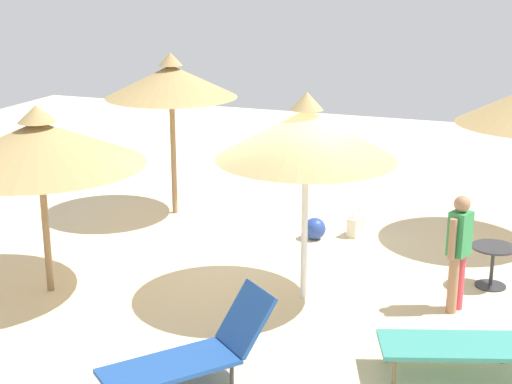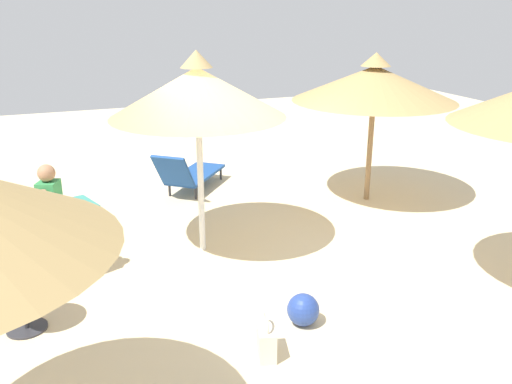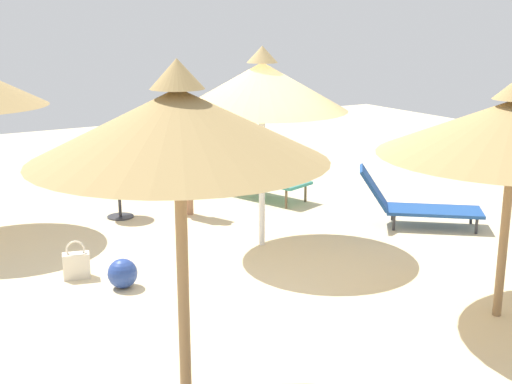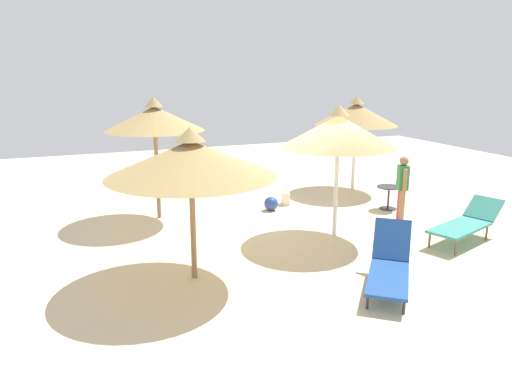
{
  "view_description": "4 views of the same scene",
  "coord_description": "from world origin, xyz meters",
  "views": [
    {
      "loc": [
        3.23,
        -9.53,
        4.24
      ],
      "look_at": [
        -0.72,
        1.07,
        0.86
      ],
      "focal_mm": 54.06,
      "sensor_mm": 36.0,
      "label": 1
    },
    {
      "loc": [
        2.37,
        6.18,
        3.28
      ],
      "look_at": [
        -0.06,
        -0.09,
        0.93
      ],
      "focal_mm": 38.1,
      "sensor_mm": 36.0,
      "label": 2
    },
    {
      "loc": [
        -7.11,
        4.1,
        3.09
      ],
      "look_at": [
        -0.25,
        0.01,
        1.02
      ],
      "focal_mm": 47.48,
      "sensor_mm": 36.0,
      "label": 3
    },
    {
      "loc": [
        -4.51,
        -8.82,
        3.38
      ],
      "look_at": [
        -0.66,
        0.82,
        0.74
      ],
      "focal_mm": 33.62,
      "sensor_mm": 36.0,
      "label": 4
    }
  ],
  "objects": [
    {
      "name": "parasol_umbrella_near_right",
      "position": [
        0.56,
        -0.57,
        2.2
      ],
      "size": [
        2.29,
        2.29,
        2.73
      ],
      "color": "white",
      "rests_on": "ground"
    },
    {
      "name": "lounge_chair_back",
      "position": [
        2.86,
        -1.83,
        0.4
      ],
      "size": [
        2.09,
        1.25,
        0.77
      ],
      "color": "teal",
      "rests_on": "ground"
    },
    {
      "name": "parasol_umbrella_near_left",
      "position": [
        -2.71,
        -1.53,
        2.03
      ],
      "size": [
        2.72,
        2.72,
        2.52
      ],
      "color": "olive",
      "rests_on": "ground"
    },
    {
      "name": "side_table_round",
      "position": [
        2.85,
        0.68,
        0.4
      ],
      "size": [
        0.6,
        0.6,
        0.58
      ],
      "color": "#2D2D33",
      "rests_on": "ground"
    },
    {
      "name": "handbag",
      "position": [
        0.65,
        2.02,
        0.17
      ],
      "size": [
        0.25,
        0.35,
        0.48
      ],
      "color": "beige",
      "rests_on": "ground"
    },
    {
      "name": "person_standing_edge",
      "position": [
        2.47,
        -0.27,
        0.85
      ],
      "size": [
        0.3,
        0.42,
        1.52
      ],
      "color": "#D83F4C",
      "rests_on": "ground"
    },
    {
      "name": "beach_ball",
      "position": [
        0.07,
        1.64,
        0.18
      ],
      "size": [
        0.35,
        0.35,
        0.35
      ],
      "primitive_type": "sphere",
      "color": "navy",
      "rests_on": "ground"
    },
    {
      "name": "parasol_umbrella_front",
      "position": [
        -2.62,
        2.08,
        2.32
      ],
      "size": [
        2.24,
        2.24,
        2.81
      ],
      "color": "olive",
      "rests_on": "ground"
    },
    {
      "name": "lounge_chair_far_left",
      "position": [
        0.12,
        -2.99,
        0.36
      ],
      "size": [
        1.64,
        1.81,
        0.89
      ],
      "color": "#1E478C",
      "rests_on": "ground"
    },
    {
      "name": "ground",
      "position": [
        0.0,
        0.0,
        -0.05
      ],
      "size": [
        24.0,
        24.0,
        0.1
      ],
      "primitive_type": "cube",
      "color": "beige"
    }
  ]
}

